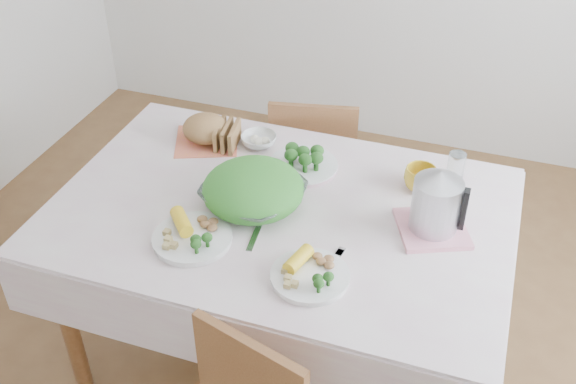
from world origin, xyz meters
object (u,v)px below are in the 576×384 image
(chair_far, at_px, (315,160))
(electric_kettle, at_px, (437,200))
(dinner_plate_right, at_px, (310,276))
(salad_bowl, at_px, (254,195))
(dining_table, at_px, (281,292))
(yellow_mug, at_px, (420,179))
(dinner_plate_left, at_px, (192,238))

(chair_far, bearing_deg, electric_kettle, 118.75)
(dinner_plate_right, relative_size, electric_kettle, 1.10)
(chair_far, xyz_separation_m, salad_bowl, (0.01, -0.75, 0.34))
(dining_table, relative_size, salad_bowl, 4.43)
(dinner_plate_right, distance_m, yellow_mug, 0.59)
(dining_table, xyz_separation_m, electric_kettle, (0.49, 0.05, 0.51))
(dinner_plate_right, bearing_deg, salad_bowl, 135.71)
(salad_bowl, relative_size, electric_kettle, 1.49)
(dining_table, distance_m, yellow_mug, 0.65)
(salad_bowl, height_order, yellow_mug, yellow_mug)
(yellow_mug, bearing_deg, electric_kettle, -69.33)
(dining_table, height_order, dinner_plate_left, dinner_plate_left)
(dinner_plate_left, height_order, electric_kettle, electric_kettle)
(chair_far, bearing_deg, salad_bowl, 78.89)
(dining_table, bearing_deg, chair_far, 97.68)
(salad_bowl, height_order, electric_kettle, electric_kettle)
(dinner_plate_right, xyz_separation_m, yellow_mug, (0.22, 0.54, 0.03))
(yellow_mug, height_order, electric_kettle, electric_kettle)
(dinner_plate_right, bearing_deg, chair_far, 105.93)
(salad_bowl, relative_size, dinner_plate_left, 1.27)
(dining_table, distance_m, chair_far, 0.75)
(dinner_plate_left, xyz_separation_m, electric_kettle, (0.69, 0.29, 0.11))
(salad_bowl, bearing_deg, electric_kettle, 5.83)
(chair_far, height_order, dinner_plate_right, chair_far)
(dinner_plate_right, bearing_deg, electric_kettle, 48.30)
(dinner_plate_right, bearing_deg, yellow_mug, 67.78)
(dining_table, distance_m, dinner_plate_left, 0.51)
(chair_far, xyz_separation_m, dinner_plate_left, (-0.10, -0.98, 0.31))
(dining_table, xyz_separation_m, salad_bowl, (-0.09, -0.01, 0.43))
(chair_far, relative_size, yellow_mug, 7.49)
(chair_far, height_order, yellow_mug, chair_far)
(electric_kettle, bearing_deg, chair_far, 140.80)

